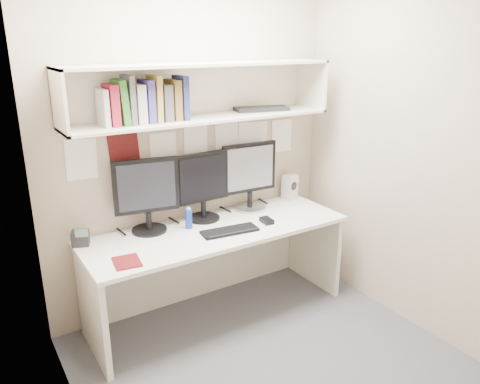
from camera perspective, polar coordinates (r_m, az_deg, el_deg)
floor at (r=3.41m, az=3.05°, el=-19.42°), size 2.40×2.00×0.01m
wall_back at (r=3.64m, az=-5.75°, el=5.75°), size 2.40×0.02×2.60m
wall_front at (r=2.13m, az=19.40°, el=-4.43°), size 2.40×0.02×2.60m
wall_left at (r=2.35m, az=-21.02°, el=-2.44°), size 0.02×2.00×2.60m
wall_right at (r=3.63m, az=19.16°, el=4.76°), size 0.02×2.00×2.60m
desk at (r=3.67m, az=-2.78°, el=-9.62°), size 2.00×0.70×0.73m
overhead_hutch at (r=3.45m, az=-4.90°, el=12.16°), size 2.00×0.38×0.40m
pinned_papers at (r=3.65m, az=-5.68°, el=4.97°), size 1.92×0.01×0.48m
monitor_left at (r=3.43m, az=-11.32°, el=-0.16°), size 0.47×0.26×0.55m
monitor_center at (r=3.61m, az=-4.61°, el=0.95°), size 0.46×0.25×0.53m
monitor_right at (r=3.81m, az=1.16°, el=2.14°), size 0.48×0.26×0.56m
keyboard at (r=3.44m, az=-1.26°, el=-4.76°), size 0.44×0.20×0.02m
mouse at (r=3.61m, az=3.27°, el=-3.50°), size 0.08×0.12×0.04m
speaker at (r=4.14m, az=6.09°, el=0.65°), size 0.13×0.13×0.22m
blue_bottle at (r=3.50m, az=-6.27°, el=-3.23°), size 0.05×0.05×0.16m
maroon_notebook at (r=3.08m, az=-13.62°, el=-8.27°), size 0.19×0.22×0.01m
desk_phone at (r=3.39m, az=-18.88°, el=-5.33°), size 0.14×0.13×0.14m
book_stack at (r=3.25m, az=-11.56°, el=10.74°), size 0.59×0.20×0.32m
hutch_tray at (r=3.73m, az=2.65°, el=10.10°), size 0.45×0.26×0.03m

